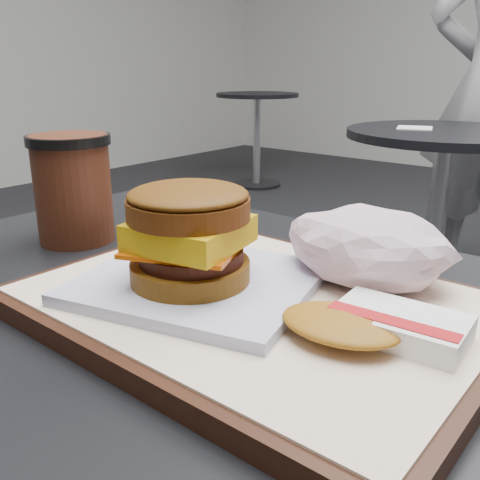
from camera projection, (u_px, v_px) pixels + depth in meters
The scene contains 8 objects.
serving_tray at pixel (255, 306), 0.45m from camera, with size 0.38×0.28×0.02m.
breakfast_sandwich at pixel (192, 246), 0.44m from camera, with size 0.23×0.21×0.09m.
hash_brown at pixel (373, 325), 0.37m from camera, with size 0.12×0.10×0.02m.
crumpled_wrapper at pixel (368, 246), 0.46m from camera, with size 0.15×0.11×0.06m, color white, non-canonical shape.
coffee_cup at pixel (73, 185), 0.63m from camera, with size 0.09×0.09×0.13m.
neighbor_table at pixel (441, 185), 1.95m from camera, with size 0.70×0.70×0.75m.
napkin at pixel (415, 128), 1.93m from camera, with size 0.12×0.12×0.00m, color white.
bg_table_mid at pixel (257, 117), 4.32m from camera, with size 0.66×0.66×0.75m.
Camera 1 is at (0.30, -0.30, 0.97)m, focal length 40.00 mm.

